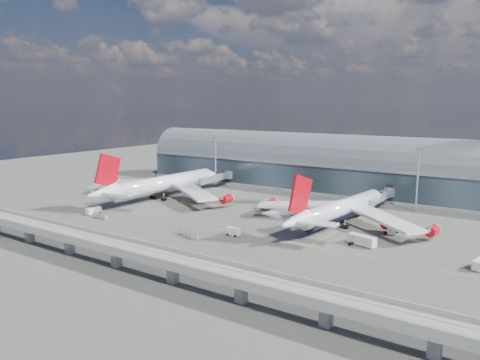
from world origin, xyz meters
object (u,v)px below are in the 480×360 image
Objects in this scene: service_truck_1 at (233,232)px; service_truck_5 at (268,205)px; service_truck_3 at (479,264)px; floodlight_mast_left at (216,160)px; service_truck_2 at (362,240)px; airliner_right at (340,210)px; cargo_train_1 at (189,234)px; floodlight_mast_right at (418,178)px; airliner_left at (161,184)px; service_truck_0 at (94,211)px; service_truck_4 at (392,229)px; cargo_train_0 at (100,216)px.

service_truck_5 is at bearing 13.38° from service_truck_1.
service_truck_1 is 72.06m from service_truck_3.
service_truck_1 is at bearing -49.34° from floodlight_mast_left.
floodlight_mast_left is 2.75× the size of service_truck_2.
airliner_right reaches higher than cargo_train_1.
service_truck_5 reaches higher than service_truck_1.
airliner_left is at bearing -159.04° from floodlight_mast_right.
service_truck_0 is 1.08× the size of service_truck_4.
airliner_right is 18.87m from service_truck_4.
service_truck_5 reaches higher than cargo_train_1.
service_truck_0 is 102.76m from service_truck_2.
service_truck_1 is at bearing -82.74° from cargo_train_0.
service_truck_3 is at bearing -96.59° from cargo_train_1.
cargo_train_1 is (-82.60, -19.64, -0.46)m from service_truck_3.
service_truck_5 is at bearing -30.63° from floodlight_mast_left.
service_truck_4 reaches higher than cargo_train_1.
service_truck_2 is 96.12m from cargo_train_0.
floodlight_mast_right is 124.04m from cargo_train_0.
cargo_train_1 is at bearing -58.50° from floodlight_mast_left.
service_truck_4 is (42.32, 31.55, 0.24)m from service_truck_1.
airliner_right reaches higher than cargo_train_0.
service_truck_5 is 0.68× the size of cargo_train_1.
service_truck_2 reaches higher than service_truck_4.
cargo_train_0 is at bearing -79.94° from airliner_left.
service_truck_2 is at bearing -7.88° from airliner_left.
service_truck_3 is 0.98× the size of service_truck_4.
service_truck_3 reaches higher than cargo_train_0.
service_truck_5 is (49.75, 10.35, -5.16)m from airliner_left.
airliner_right reaches higher than service_truck_0.
floodlight_mast_left is at bearing 75.87° from service_truck_2.
service_truck_3 is 0.83× the size of service_truck_5.
airliner_right is at bearing -24.07° from floodlight_mast_left.
service_truck_1 is (-23.91, -31.66, -4.35)m from airliner_right.
floodlight_mast_right is 2.46× the size of cargo_train_1.
service_truck_1 is 40.85m from service_truck_2.
service_truck_2 is (-2.28, -55.58, -11.94)m from floodlight_mast_right.
airliner_right is at bearing -64.76° from cargo_train_0.
airliner_left reaches higher than service_truck_4.
service_truck_5 is (-10.82, 40.18, 0.29)m from service_truck_1.
service_truck_0 is (-86.15, -37.84, -4.35)m from airliner_right.
service_truck_3 is (47.38, -21.19, -4.35)m from airliner_right.
service_truck_4 is (18.41, -0.11, -4.11)m from airliner_right.
floodlight_mast_right is at bearing 0.00° from floodlight_mast_left.
service_truck_5 is 66.03m from cargo_train_0.
cargo_train_1 is (47.72, -77.89, -12.72)m from floodlight_mast_left.
floodlight_mast_left reaches higher than service_truck_1.
service_truck_1 is 0.65× the size of cargo_train_0.
service_truck_4 is (101.36, -37.17, -12.02)m from floodlight_mast_left.
service_truck_1 is 0.51× the size of service_truck_2.
service_truck_1 is (62.25, 6.17, 0.01)m from service_truck_0.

